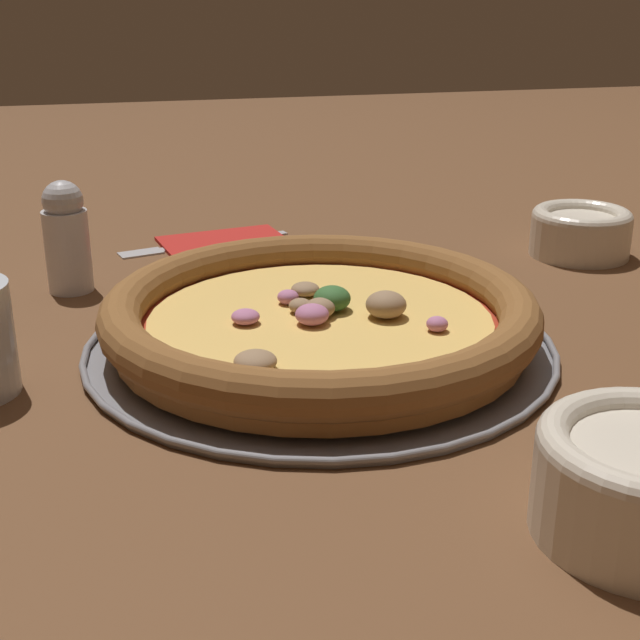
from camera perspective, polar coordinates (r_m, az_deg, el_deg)
name	(u,v)px	position (r m, az deg, el deg)	size (l,w,h in m)	color
ground_plane	(320,350)	(0.69, 0.00, -1.95)	(3.00, 3.00, 0.00)	brown
pizza_tray	(320,345)	(0.69, 0.00, -1.63)	(0.36, 0.36, 0.01)	gray
pizza	(320,316)	(0.68, 0.01, 0.25)	(0.33, 0.33, 0.04)	#A86B33
bowl_far	(581,230)	(0.96, 16.34, 5.53)	(0.10, 0.10, 0.05)	beige
napkin	(229,245)	(0.95, -5.83, 4.82)	(0.14, 0.15, 0.01)	#B2231E
fork	(196,244)	(0.97, -7.97, 4.81)	(0.06, 0.19, 0.00)	#B7B7BC
pepper_shaker	(66,237)	(0.84, -15.92, 5.12)	(0.04, 0.04, 0.10)	silver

